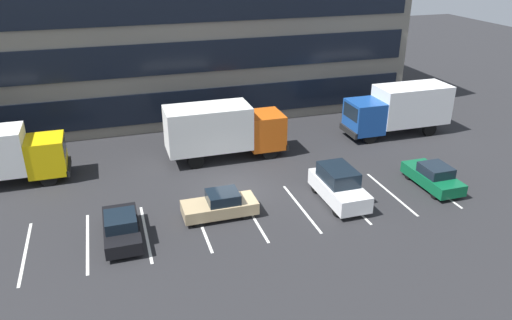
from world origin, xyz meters
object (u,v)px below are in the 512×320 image
(sedan_black, at_px, (121,228))
(box_truck_blue, at_px, (399,108))
(sedan_forest, at_px, (433,176))
(suv_white, at_px, (339,186))
(sedan_tan, at_px, (220,205))
(box_truck_orange, at_px, (223,129))

(sedan_black, bearing_deg, box_truck_blue, 22.46)
(sedan_forest, bearing_deg, suv_white, 178.71)
(sedan_black, bearing_deg, sedan_tan, 8.24)
(box_truck_blue, bearing_deg, box_truck_orange, -178.21)
(box_truck_orange, bearing_deg, sedan_tan, -105.34)
(box_truck_blue, relative_size, suv_white, 1.81)
(box_truck_blue, bearing_deg, sedan_tan, -153.36)
(box_truck_blue, bearing_deg, sedan_black, -157.54)
(box_truck_blue, relative_size, sedan_black, 1.97)
(box_truck_orange, bearing_deg, sedan_forest, -36.21)
(sedan_forest, bearing_deg, sedan_tan, 177.84)
(box_truck_blue, xyz_separation_m, box_truck_orange, (-13.55, -0.42, 0.02))
(sedan_black, relative_size, sedan_tan, 1.02)
(box_truck_blue, relative_size, sedan_tan, 2.01)
(box_truck_orange, relative_size, sedan_forest, 1.96)
(sedan_black, xyz_separation_m, sedan_tan, (5.11, 0.74, -0.02))
(box_truck_blue, height_order, sedan_black, box_truck_blue)
(sedan_forest, bearing_deg, sedan_black, -179.17)
(box_truck_orange, bearing_deg, box_truck_blue, 1.79)
(suv_white, bearing_deg, sedan_tan, 177.05)
(box_truck_blue, height_order, box_truck_orange, box_truck_orange)
(sedan_black, distance_m, sedan_forest, 17.90)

